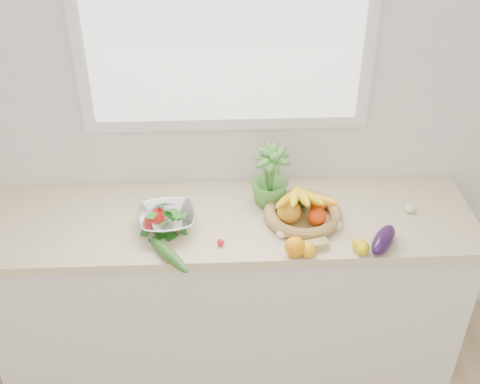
{
  "coord_description": "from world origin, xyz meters",
  "views": [
    {
      "loc": [
        -0.05,
        -0.22,
        2.56
      ],
      "look_at": [
        0.05,
        1.93,
        1.05
      ],
      "focal_mm": 45.0,
      "sensor_mm": 36.0,
      "label": 1
    }
  ],
  "objects_px": {
    "fruit_basket": "(302,210)",
    "eggplant": "(383,240)",
    "cucumber": "(169,255)",
    "apple": "(158,215)",
    "potted_herb": "(270,178)",
    "colander_with_spinach": "(167,216)"
  },
  "relations": [
    {
      "from": "eggplant",
      "to": "cucumber",
      "type": "bearing_deg",
      "value": -177.69
    },
    {
      "from": "fruit_basket",
      "to": "colander_with_spinach",
      "type": "bearing_deg",
      "value": -176.41
    },
    {
      "from": "apple",
      "to": "potted_herb",
      "type": "height_order",
      "value": "potted_herb"
    },
    {
      "from": "cucumber",
      "to": "colander_with_spinach",
      "type": "xyz_separation_m",
      "value": [
        -0.02,
        0.21,
        0.04
      ]
    },
    {
      "from": "cucumber",
      "to": "colander_with_spinach",
      "type": "height_order",
      "value": "colander_with_spinach"
    },
    {
      "from": "eggplant",
      "to": "potted_herb",
      "type": "distance_m",
      "value": 0.58
    },
    {
      "from": "cucumber",
      "to": "potted_herb",
      "type": "xyz_separation_m",
      "value": [
        0.45,
        0.38,
        0.12
      ]
    },
    {
      "from": "apple",
      "to": "cucumber",
      "type": "relative_size",
      "value": 0.26
    },
    {
      "from": "cucumber",
      "to": "potted_herb",
      "type": "bearing_deg",
      "value": 40.2
    },
    {
      "from": "colander_with_spinach",
      "to": "cucumber",
      "type": "bearing_deg",
      "value": -85.46
    },
    {
      "from": "apple",
      "to": "fruit_basket",
      "type": "xyz_separation_m",
      "value": [
        0.64,
        -0.01,
        0.02
      ]
    },
    {
      "from": "potted_herb",
      "to": "colander_with_spinach",
      "type": "bearing_deg",
      "value": -160.06
    },
    {
      "from": "eggplant",
      "to": "potted_herb",
      "type": "bearing_deg",
      "value": 142.62
    },
    {
      "from": "potted_herb",
      "to": "fruit_basket",
      "type": "height_order",
      "value": "potted_herb"
    },
    {
      "from": "cucumber",
      "to": "potted_herb",
      "type": "relative_size",
      "value": 0.89
    },
    {
      "from": "cucumber",
      "to": "colander_with_spinach",
      "type": "relative_size",
      "value": 0.99
    },
    {
      "from": "eggplant",
      "to": "colander_with_spinach",
      "type": "relative_size",
      "value": 0.74
    },
    {
      "from": "fruit_basket",
      "to": "eggplant",
      "type": "bearing_deg",
      "value": -33.83
    },
    {
      "from": "cucumber",
      "to": "fruit_basket",
      "type": "xyz_separation_m",
      "value": [
        0.59,
        0.25,
        0.03
      ]
    },
    {
      "from": "apple",
      "to": "cucumber",
      "type": "xyz_separation_m",
      "value": [
        0.06,
        -0.26,
        -0.01
      ]
    },
    {
      "from": "apple",
      "to": "fruit_basket",
      "type": "relative_size",
      "value": 0.18
    },
    {
      "from": "apple",
      "to": "eggplant",
      "type": "xyz_separation_m",
      "value": [
        0.96,
        -0.22,
        0.01
      ]
    }
  ]
}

